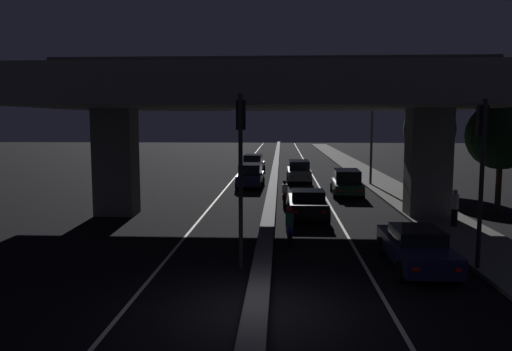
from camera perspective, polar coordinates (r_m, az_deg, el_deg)
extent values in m
plane|color=black|center=(13.05, 0.10, -15.27)|extent=(200.00, 200.00, 0.00)
cube|color=beige|center=(47.54, -1.89, 0.44)|extent=(0.12, 126.00, 0.00)
cube|color=beige|center=(47.45, 6.28, 0.39)|extent=(0.12, 126.00, 0.00)
cube|color=#4C4C51|center=(47.36, 2.19, 0.62)|extent=(0.61, 126.00, 0.33)
cube|color=slate|center=(41.12, 13.64, -0.55)|extent=(2.97, 126.00, 0.13)
cube|color=slate|center=(26.48, -15.71, 1.50)|extent=(1.99, 1.56, 5.43)
cube|color=slate|center=(26.12, 19.06, 1.33)|extent=(1.99, 1.56, 5.43)
cube|color=slate|center=(25.06, 1.58, 9.57)|extent=(22.32, 12.60, 1.65)
cube|color=#333335|center=(25.17, 1.59, 12.47)|extent=(22.32, 0.40, 0.90)
cylinder|color=black|center=(16.00, -1.77, -0.80)|extent=(0.14, 0.14, 5.65)
cube|color=black|center=(16.06, -1.74, 6.92)|extent=(0.30, 0.28, 0.95)
sphere|color=red|center=(16.22, -1.70, 7.97)|extent=(0.18, 0.18, 0.18)
sphere|color=black|center=(16.21, -1.70, 6.92)|extent=(0.18, 0.18, 0.18)
sphere|color=black|center=(16.21, -1.69, 5.87)|extent=(0.18, 0.18, 0.18)
cylinder|color=black|center=(17.14, 24.35, -1.18)|extent=(0.14, 0.14, 5.48)
cube|color=black|center=(17.19, 24.44, 5.74)|extent=(0.30, 0.28, 0.95)
sphere|color=red|center=(17.33, 24.30, 6.73)|extent=(0.18, 0.18, 0.18)
sphere|color=black|center=(17.33, 24.25, 5.75)|extent=(0.18, 0.18, 0.18)
sphere|color=black|center=(17.33, 24.21, 4.77)|extent=(0.18, 0.18, 0.18)
cylinder|color=#2D2D30|center=(37.95, 13.08, 4.54)|extent=(0.18, 0.18, 7.56)
cylinder|color=#2D2D30|center=(37.88, 11.89, 10.07)|extent=(1.75, 0.10, 0.10)
ellipsoid|color=#F2B759|center=(37.75, 10.55, 9.95)|extent=(0.56, 0.32, 0.24)
cube|color=#141938|center=(17.26, 17.76, -8.02)|extent=(1.71, 4.77, 0.61)
cube|color=black|center=(17.03, 17.91, -6.42)|extent=(1.48, 1.92, 0.42)
cylinder|color=black|center=(18.64, 14.09, -7.82)|extent=(0.21, 0.64, 0.64)
cylinder|color=black|center=(19.01, 18.95, -7.70)|extent=(0.21, 0.64, 0.64)
cylinder|color=black|center=(15.68, 16.22, -10.56)|extent=(0.21, 0.64, 0.64)
cylinder|color=black|center=(16.11, 21.96, -10.32)|extent=(0.21, 0.64, 0.64)
cube|color=red|center=(14.87, 17.84, -10.18)|extent=(0.18, 0.03, 0.11)
cube|color=red|center=(15.20, 22.16, -9.99)|extent=(0.18, 0.03, 0.11)
cube|color=black|center=(24.76, 5.91, -3.41)|extent=(1.82, 4.02, 0.65)
cube|color=black|center=(24.58, 5.94, -2.19)|extent=(1.60, 1.61, 0.45)
cylinder|color=black|center=(26.09, 3.80, -3.62)|extent=(0.20, 0.67, 0.66)
cylinder|color=black|center=(26.18, 7.68, -3.62)|extent=(0.20, 0.67, 0.66)
cylinder|color=black|center=(23.48, 3.92, -4.72)|extent=(0.20, 0.67, 0.66)
cylinder|color=black|center=(23.59, 8.23, -4.72)|extent=(0.20, 0.67, 0.66)
cube|color=red|center=(22.74, 4.59, -4.17)|extent=(0.18, 0.03, 0.11)
cube|color=red|center=(22.82, 7.78, -4.18)|extent=(0.18, 0.03, 0.11)
cube|color=black|center=(33.04, 10.32, -1.19)|extent=(1.97, 4.76, 0.57)
cube|color=black|center=(32.97, 10.34, -0.03)|extent=(1.68, 2.88, 0.78)
cylinder|color=black|center=(34.55, 8.63, -1.32)|extent=(0.22, 0.59, 0.59)
cylinder|color=black|center=(34.70, 11.52, -1.34)|extent=(0.22, 0.59, 0.59)
cylinder|color=black|center=(31.48, 8.97, -2.06)|extent=(0.22, 0.59, 0.59)
cylinder|color=black|center=(31.65, 12.13, -2.08)|extent=(0.22, 0.59, 0.59)
cube|color=red|center=(30.66, 9.55, -1.70)|extent=(0.18, 0.04, 0.11)
cube|color=red|center=(30.78, 11.87, -1.71)|extent=(0.18, 0.04, 0.11)
cube|color=#515459|center=(39.58, 4.92, 0.23)|extent=(1.77, 4.80, 0.71)
cube|color=black|center=(39.52, 4.93, 1.23)|extent=(1.55, 2.88, 0.68)
cylinder|color=black|center=(41.17, 3.65, -0.02)|extent=(0.20, 0.64, 0.64)
cylinder|color=black|center=(41.23, 6.02, -0.04)|extent=(0.20, 0.64, 0.64)
cylinder|color=black|center=(38.02, 3.72, -0.54)|extent=(0.20, 0.64, 0.64)
cylinder|color=black|center=(38.09, 6.29, -0.55)|extent=(0.20, 0.64, 0.64)
cube|color=red|center=(37.17, 4.12, -0.10)|extent=(0.18, 0.03, 0.11)
cube|color=red|center=(37.21, 6.01, -0.11)|extent=(0.18, 0.03, 0.11)
cube|color=#141938|center=(36.26, -0.64, -0.34)|extent=(1.83, 4.48, 0.70)
cube|color=black|center=(36.19, -0.64, 0.78)|extent=(1.58, 2.70, 0.72)
cylinder|color=black|center=(34.79, 0.54, -1.20)|extent=(0.21, 0.59, 0.59)
cylinder|color=black|center=(34.94, -2.22, -1.17)|extent=(0.21, 0.59, 0.59)
cylinder|color=black|center=(37.69, 0.83, -0.63)|extent=(0.21, 0.59, 0.59)
cylinder|color=black|center=(37.83, -1.73, -0.60)|extent=(0.21, 0.59, 0.59)
cube|color=white|center=(38.44, 0.54, -0.12)|extent=(0.18, 0.03, 0.11)
cube|color=white|center=(38.53, -1.26, -0.11)|extent=(0.18, 0.03, 0.11)
cube|color=black|center=(45.80, -0.30, 1.04)|extent=(1.95, 4.55, 0.68)
cube|color=black|center=(45.74, -0.30, 1.94)|extent=(1.67, 2.75, 0.77)
cylinder|color=black|center=(44.29, 0.63, 0.42)|extent=(0.22, 0.63, 0.62)
cylinder|color=black|center=(44.46, -1.60, 0.44)|extent=(0.22, 0.63, 0.62)
cylinder|color=black|center=(47.23, 0.92, 0.78)|extent=(0.22, 0.63, 0.62)
cylinder|color=black|center=(47.39, -1.18, 0.80)|extent=(0.22, 0.63, 0.62)
cube|color=white|center=(47.99, 0.69, 1.15)|extent=(0.18, 0.04, 0.11)
cube|color=white|center=(48.10, -0.78, 1.17)|extent=(0.18, 0.04, 0.11)
cylinder|color=black|center=(20.57, 3.72, -6.44)|extent=(0.11, 0.56, 0.55)
cylinder|color=black|center=(19.32, 3.97, -7.28)|extent=(0.13, 0.56, 0.55)
cube|color=navy|center=(19.89, 3.84, -6.23)|extent=(0.29, 0.99, 0.32)
cylinder|color=#26593F|center=(19.81, 3.85, -5.01)|extent=(0.34, 0.34, 0.55)
sphere|color=#B21919|center=(19.73, 3.86, -3.89)|extent=(0.24, 0.24, 0.24)
cube|color=red|center=(19.22, 3.99, -6.68)|extent=(0.08, 0.03, 0.08)
cylinder|color=black|center=(29.23, 3.36, -2.58)|extent=(0.11, 0.64, 0.64)
cylinder|color=black|center=(27.89, 3.24, -3.00)|extent=(0.13, 0.64, 0.64)
cube|color=maroon|center=(28.53, 3.30, -2.35)|extent=(0.29, 1.04, 0.32)
cylinder|color=beige|center=(28.47, 3.31, -1.51)|extent=(0.34, 0.34, 0.52)
sphere|color=black|center=(28.42, 3.31, -0.76)|extent=(0.24, 0.24, 0.24)
cube|color=red|center=(27.81, 3.23, -2.57)|extent=(0.08, 0.03, 0.08)
cylinder|color=black|center=(23.95, 21.72, -4.47)|extent=(0.28, 0.28, 0.78)
cylinder|color=beige|center=(23.83, 21.79, -2.78)|extent=(0.32, 0.32, 0.65)
sphere|color=tan|center=(23.77, 21.83, -1.74)|extent=(0.21, 0.21, 0.21)
cylinder|color=#2D2116|center=(29.06, 25.97, -1.17)|extent=(0.30, 0.30, 2.73)
sphere|color=black|center=(28.87, 26.22, 4.16)|extent=(3.56, 3.56, 3.56)
cylinder|color=#2D2116|center=(37.79, 19.06, 0.79)|extent=(0.31, 0.31, 2.86)
sphere|color=black|center=(37.64, 19.21, 5.02)|extent=(3.63, 3.63, 3.63)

